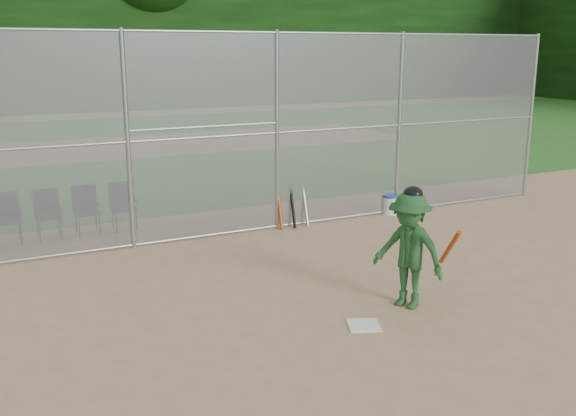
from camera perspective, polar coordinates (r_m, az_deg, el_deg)
name	(u,v)px	position (r m, az deg, el deg)	size (l,w,h in m)	color
ground	(371,327)	(8.83, 7.39, -10.48)	(100.00, 100.00, 0.00)	tan
grass_strip	(105,148)	(25.31, -15.93, 5.16)	(100.00, 100.00, 0.00)	#28681F
dirt_patch_far	(105,148)	(25.31, -15.93, 5.17)	(24.00, 24.00, 0.00)	tan
backstop_fence	(231,132)	(12.59, -5.12, 6.75)	(16.09, 0.09, 4.00)	gray
home_plate	(364,325)	(8.86, 6.76, -10.30)	(0.42, 0.42, 0.02)	white
batter_at_plate	(409,250)	(9.30, 10.69, -3.65)	(1.05, 1.34, 1.78)	#215325
water_cooler	(391,204)	(14.67, 9.12, 0.32)	(0.35, 0.35, 0.44)	white
spare_bats	(293,208)	(13.37, 0.42, 0.02)	(0.66, 0.30, 0.84)	#D84C14
chair_2	(8,219)	(13.35, -23.66, -0.92)	(0.54, 0.52, 0.96)	#0D1333
chair_3	(48,215)	(13.40, -20.54, -0.58)	(0.54, 0.52, 0.96)	#0D1333
chair_4	(87,211)	(13.48, -17.45, -0.24)	(0.54, 0.52, 0.96)	#0D1333
chair_5	(124,207)	(13.61, -14.41, 0.10)	(0.54, 0.52, 0.96)	#0D1333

